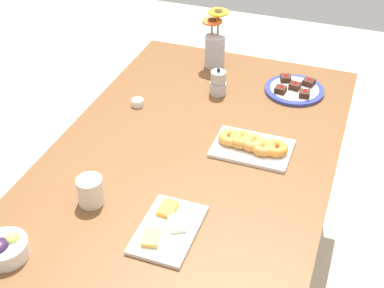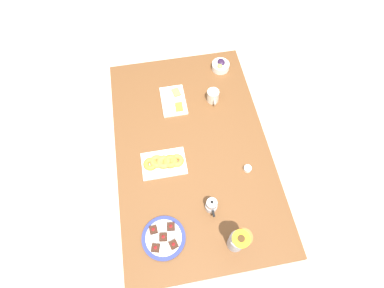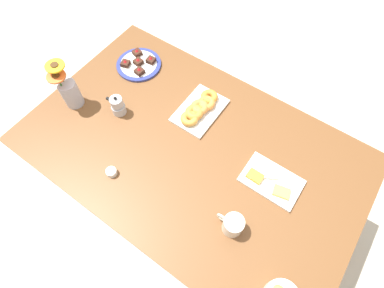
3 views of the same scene
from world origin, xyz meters
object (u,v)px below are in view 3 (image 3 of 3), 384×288
object	(u,v)px
flower_vase	(69,91)
moka_pot	(118,106)
croissant_platter	(200,109)
coffee_mug	(233,225)
jam_cup_honey	(111,172)
cheese_platter	(271,181)
dining_table	(192,156)
dessert_plate	(139,64)

from	to	relation	value
flower_vase	moka_pot	distance (m)	0.25
flower_vase	croissant_platter	bearing A→B (deg)	-150.02
coffee_mug	jam_cup_honey	xyz separation A→B (m)	(0.57, 0.10, -0.03)
cheese_platter	flower_vase	size ratio (longest dim) A/B	1.00
cheese_platter	croissant_platter	world-z (taller)	croissant_platter
moka_pot	flower_vase	bearing A→B (deg)	21.31
coffee_mug	jam_cup_honey	world-z (taller)	coffee_mug
dining_table	coffee_mug	distance (m)	0.43
croissant_platter	dessert_plate	xyz separation A→B (m)	(0.46, -0.07, -0.01)
dining_table	croissant_platter	xyz separation A→B (m)	(0.09, -0.20, 0.11)
coffee_mug	dessert_plate	size ratio (longest dim) A/B	0.48
cheese_platter	flower_vase	bearing A→B (deg)	10.27
croissant_platter	flower_vase	distance (m)	0.65
cheese_platter	dessert_plate	world-z (taller)	dessert_plate
coffee_mug	flower_vase	distance (m)	1.01
dining_table	dessert_plate	bearing A→B (deg)	-25.59
coffee_mug	dessert_plate	bearing A→B (deg)	-27.97
cheese_platter	croissant_platter	xyz separation A→B (m)	(0.48, -0.14, 0.01)
cheese_platter	jam_cup_honey	world-z (taller)	cheese_platter
flower_vase	moka_pot	bearing A→B (deg)	-158.69
dining_table	jam_cup_honey	bearing A→B (deg)	54.76
moka_pot	cheese_platter	bearing A→B (deg)	-173.01
dining_table	jam_cup_honey	distance (m)	0.40
croissant_platter	moka_pot	size ratio (longest dim) A/B	2.44
jam_cup_honey	cheese_platter	bearing A→B (deg)	-148.23
jam_cup_honey	dessert_plate	xyz separation A→B (m)	(0.32, -0.58, -0.00)
dessert_plate	coffee_mug	bearing A→B (deg)	152.03
dining_table	moka_pot	size ratio (longest dim) A/B	13.45
croissant_platter	moka_pot	world-z (taller)	moka_pot
croissant_platter	flower_vase	bearing A→B (deg)	29.98
moka_pot	croissant_platter	bearing A→B (deg)	-144.84
dining_table	dessert_plate	xyz separation A→B (m)	(0.55, -0.26, 0.10)
coffee_mug	cheese_platter	xyz separation A→B (m)	(-0.04, -0.28, -0.04)
dining_table	coffee_mug	bearing A→B (deg)	148.49
croissant_platter	jam_cup_honey	distance (m)	0.53
dining_table	dessert_plate	world-z (taller)	dessert_plate
dessert_plate	dining_table	bearing A→B (deg)	154.41
dining_table	flower_vase	xyz separation A→B (m)	(0.65, 0.13, 0.18)
croissant_platter	jam_cup_honey	world-z (taller)	croissant_platter
flower_vase	dining_table	bearing A→B (deg)	-169.02
coffee_mug	cheese_platter	bearing A→B (deg)	-97.54
croissant_platter	jam_cup_honey	size ratio (longest dim) A/B	6.06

